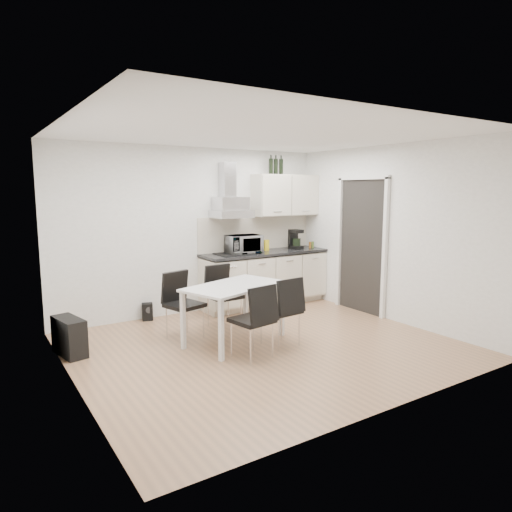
{
  "coord_description": "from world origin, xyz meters",
  "views": [
    {
      "loc": [
        -3.07,
        -4.57,
        1.95
      ],
      "look_at": [
        0.07,
        0.3,
        1.1
      ],
      "focal_mm": 32.0,
      "sensor_mm": 36.0,
      "label": 1
    }
  ],
  "objects_px": {
    "chair_near_left": "(252,321)",
    "chair_near_right": "(280,311)",
    "kitchenette": "(266,256)",
    "floor_speaker": "(147,312)",
    "chair_far_left": "(185,306)",
    "dining_table": "(235,292)",
    "guitar_amp": "(69,336)",
    "chair_far_right": "(224,297)"
  },
  "relations": [
    {
      "from": "chair_near_left",
      "to": "chair_near_right",
      "type": "bearing_deg",
      "value": 8.88
    },
    {
      "from": "chair_near_left",
      "to": "kitchenette",
      "type": "bearing_deg",
      "value": 43.37
    },
    {
      "from": "floor_speaker",
      "to": "chair_near_left",
      "type": "bearing_deg",
      "value": -60.89
    },
    {
      "from": "chair_far_left",
      "to": "chair_near_left",
      "type": "xyz_separation_m",
      "value": [
        0.37,
        -1.06,
        0.0
      ]
    },
    {
      "from": "chair_near_right",
      "to": "floor_speaker",
      "type": "bearing_deg",
      "value": 112.53
    },
    {
      "from": "chair_near_right",
      "to": "chair_near_left",
      "type": "bearing_deg",
      "value": -166.94
    },
    {
      "from": "kitchenette",
      "to": "chair_far_left",
      "type": "height_order",
      "value": "kitchenette"
    },
    {
      "from": "kitchenette",
      "to": "dining_table",
      "type": "xyz_separation_m",
      "value": [
        -1.43,
        -1.4,
        -0.17
      ]
    },
    {
      "from": "kitchenette",
      "to": "dining_table",
      "type": "distance_m",
      "value": 2.01
    },
    {
      "from": "chair_near_left",
      "to": "chair_near_right",
      "type": "relative_size",
      "value": 1.0
    },
    {
      "from": "kitchenette",
      "to": "guitar_amp",
      "type": "height_order",
      "value": "kitchenette"
    },
    {
      "from": "kitchenette",
      "to": "chair_far_left",
      "type": "distance_m",
      "value": 2.16
    },
    {
      "from": "chair_far_right",
      "to": "guitar_amp",
      "type": "distance_m",
      "value": 2.1
    },
    {
      "from": "kitchenette",
      "to": "chair_near_right",
      "type": "bearing_deg",
      "value": -118.99
    },
    {
      "from": "dining_table",
      "to": "chair_far_right",
      "type": "xyz_separation_m",
      "value": [
        0.2,
        0.64,
        -0.22
      ]
    },
    {
      "from": "chair_near_right",
      "to": "floor_speaker",
      "type": "relative_size",
      "value": 3.41
    },
    {
      "from": "guitar_amp",
      "to": "chair_near_right",
      "type": "bearing_deg",
      "value": -36.73
    },
    {
      "from": "chair_near_right",
      "to": "chair_far_left",
      "type": "bearing_deg",
      "value": 130.52
    },
    {
      "from": "chair_far_right",
      "to": "chair_near_right",
      "type": "xyz_separation_m",
      "value": [
        0.21,
        -1.06,
        0.0
      ]
    },
    {
      "from": "chair_far_left",
      "to": "chair_near_right",
      "type": "relative_size",
      "value": 1.0
    },
    {
      "from": "chair_far_left",
      "to": "chair_far_right",
      "type": "bearing_deg",
      "value": 178.64
    },
    {
      "from": "kitchenette",
      "to": "guitar_amp",
      "type": "relative_size",
      "value": 4.4
    },
    {
      "from": "chair_near_left",
      "to": "floor_speaker",
      "type": "bearing_deg",
      "value": 94.03
    },
    {
      "from": "kitchenette",
      "to": "chair_far_right",
      "type": "xyz_separation_m",
      "value": [
        -1.22,
        -0.76,
        -0.39
      ]
    },
    {
      "from": "kitchenette",
      "to": "chair_near_right",
      "type": "xyz_separation_m",
      "value": [
        -1.01,
        -1.82,
        -0.39
      ]
    },
    {
      "from": "dining_table",
      "to": "chair_near_left",
      "type": "xyz_separation_m",
      "value": [
        -0.11,
        -0.59,
        -0.22
      ]
    },
    {
      "from": "kitchenette",
      "to": "chair_far_right",
      "type": "bearing_deg",
      "value": -148.04
    },
    {
      "from": "chair_far_right",
      "to": "chair_near_right",
      "type": "bearing_deg",
      "value": 98.35
    },
    {
      "from": "dining_table",
      "to": "chair_near_right",
      "type": "height_order",
      "value": "chair_near_right"
    },
    {
      "from": "chair_far_right",
      "to": "chair_near_left",
      "type": "distance_m",
      "value": 1.27
    },
    {
      "from": "chair_far_right",
      "to": "guitar_amp",
      "type": "xyz_separation_m",
      "value": [
        -2.09,
        0.02,
        -0.21
      ]
    },
    {
      "from": "chair_near_right",
      "to": "chair_far_right",
      "type": "bearing_deg",
      "value": 96.64
    },
    {
      "from": "chair_near_left",
      "to": "chair_far_right",
      "type": "bearing_deg",
      "value": 66.68
    },
    {
      "from": "chair_far_left",
      "to": "chair_near_right",
      "type": "distance_m",
      "value": 1.26
    },
    {
      "from": "kitchenette",
      "to": "chair_near_left",
      "type": "distance_m",
      "value": 2.54
    },
    {
      "from": "chair_near_right",
      "to": "dining_table",
      "type": "bearing_deg",
      "value": 130.34
    },
    {
      "from": "chair_far_right",
      "to": "dining_table",
      "type": "bearing_deg",
      "value": 69.32
    },
    {
      "from": "chair_far_left",
      "to": "chair_near_left",
      "type": "distance_m",
      "value": 1.12
    },
    {
      "from": "chair_near_right",
      "to": "guitar_amp",
      "type": "height_order",
      "value": "chair_near_right"
    },
    {
      "from": "chair_near_right",
      "to": "floor_speaker",
      "type": "height_order",
      "value": "chair_near_right"
    },
    {
      "from": "chair_near_left",
      "to": "floor_speaker",
      "type": "distance_m",
      "value": 2.23
    },
    {
      "from": "chair_near_left",
      "to": "chair_near_right",
      "type": "distance_m",
      "value": 0.55
    }
  ]
}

